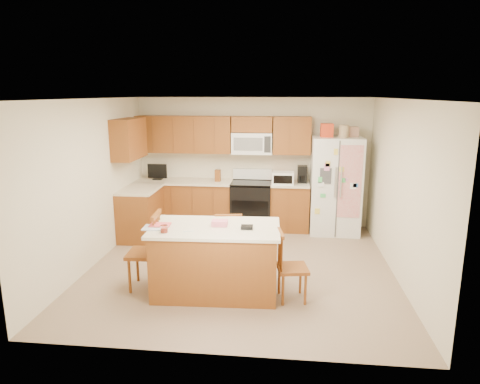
# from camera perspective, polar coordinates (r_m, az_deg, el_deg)

# --- Properties ---
(ground) EXTENTS (4.50, 4.50, 0.00)m
(ground) POSITION_cam_1_polar(r_m,az_deg,el_deg) (6.60, 0.09, -9.95)
(ground) COLOR #866D53
(ground) RESTS_ON ground
(room_shell) EXTENTS (4.60, 4.60, 2.52)m
(room_shell) POSITION_cam_1_polar(r_m,az_deg,el_deg) (6.18, 0.09, 2.45)
(room_shell) COLOR beige
(room_shell) RESTS_ON ground
(cabinetry) EXTENTS (3.36, 1.56, 2.15)m
(cabinetry) POSITION_cam_1_polar(r_m,az_deg,el_deg) (8.17, -5.44, 1.25)
(cabinetry) COLOR brown
(cabinetry) RESTS_ON ground
(stove) EXTENTS (0.76, 0.65, 1.13)m
(stove) POSITION_cam_1_polar(r_m,az_deg,el_deg) (8.27, 1.51, -1.68)
(stove) COLOR black
(stove) RESTS_ON ground
(refrigerator) EXTENTS (0.90, 0.79, 2.04)m
(refrigerator) POSITION_cam_1_polar(r_m,az_deg,el_deg) (8.13, 12.59, 0.99)
(refrigerator) COLOR white
(refrigerator) RESTS_ON ground
(island) EXTENTS (1.75, 1.03, 0.99)m
(island) POSITION_cam_1_polar(r_m,az_deg,el_deg) (5.67, -3.27, -8.93)
(island) COLOR brown
(island) RESTS_ON ground
(windsor_chair_left) EXTENTS (0.46, 0.48, 1.05)m
(windsor_chair_left) POSITION_cam_1_polar(r_m,az_deg,el_deg) (5.91, -12.36, -7.89)
(windsor_chair_left) COLOR brown
(windsor_chair_left) RESTS_ON ground
(windsor_chair_back) EXTENTS (0.46, 0.44, 0.93)m
(windsor_chair_back) POSITION_cam_1_polar(r_m,az_deg,el_deg) (6.25, -1.55, -6.96)
(windsor_chair_back) COLOR brown
(windsor_chair_back) RESTS_ON ground
(windsor_chair_right) EXTENTS (0.43, 0.45, 0.91)m
(windsor_chair_right) POSITION_cam_1_polar(r_m,az_deg,el_deg) (5.51, 6.76, -9.98)
(windsor_chair_right) COLOR brown
(windsor_chair_right) RESTS_ON ground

